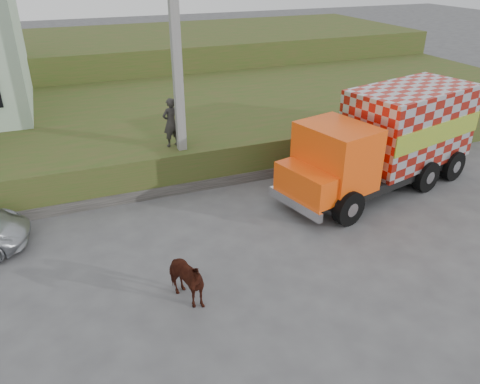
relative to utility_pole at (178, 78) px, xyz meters
name	(u,v)px	position (x,y,z in m)	size (l,w,h in m)	color
ground	(258,242)	(1.00, -4.60, -4.08)	(120.00, 120.00, 0.00)	#474749
embankment	(173,121)	(1.00, 5.40, -3.33)	(40.00, 12.00, 1.50)	#32511B
embankment_far	(127,59)	(1.00, 17.40, -2.58)	(40.00, 12.00, 3.00)	#32511B
retaining_strip	(160,190)	(-1.00, -0.40, -3.88)	(16.00, 0.50, 0.40)	#595651
utility_pole	(178,78)	(0.00, 0.00, 0.00)	(1.20, 0.30, 8.00)	gray
cargo_truck	(389,139)	(6.99, -2.72, -2.23)	(8.39, 4.37, 3.58)	black
cow	(184,280)	(-1.79, -6.39, -3.41)	(0.71, 1.57, 1.32)	#34130D
pedestrian	(171,122)	(-0.25, 0.42, -1.67)	(0.66, 0.43, 1.80)	#2D2A28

